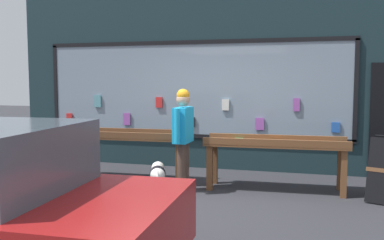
# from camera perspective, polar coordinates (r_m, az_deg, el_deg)

# --- Properties ---
(ground_plane) EXTENTS (40.00, 40.00, 0.00)m
(ground_plane) POSITION_cam_1_polar(r_m,az_deg,el_deg) (6.57, -1.39, -10.44)
(ground_plane) COLOR #2D2D33
(shopfront_facade) EXTENTS (8.62, 0.29, 3.63)m
(shopfront_facade) POSITION_cam_1_polar(r_m,az_deg,el_deg) (8.63, 3.28, 5.35)
(shopfront_facade) COLOR #192D33
(shopfront_facade) RESTS_ON ground_plane
(display_table_left) EXTENTS (2.29, 0.75, 0.90)m
(display_table_left) POSITION_cam_1_polar(r_m,az_deg,el_deg) (7.70, -8.82, -2.73)
(display_table_left) COLOR brown
(display_table_left) RESTS_ON ground_plane
(display_table_right) EXTENTS (2.29, 0.75, 0.87)m
(display_table_right) POSITION_cam_1_polar(r_m,az_deg,el_deg) (7.05, 11.09, -3.68)
(display_table_right) COLOR brown
(display_table_right) RESTS_ON ground_plane
(person_browsing) EXTENTS (0.23, 0.66, 1.65)m
(person_browsing) POSITION_cam_1_polar(r_m,az_deg,el_deg) (6.82, -1.19, -1.62)
(person_browsing) COLOR #4C382D
(person_browsing) RESTS_ON ground_plane
(small_dog) EXTENTS (0.37, 0.61, 0.45)m
(small_dog) POSITION_cam_1_polar(r_m,az_deg,el_deg) (6.92, -4.59, -7.05)
(small_dog) COLOR white
(small_dog) RESTS_ON ground_plane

